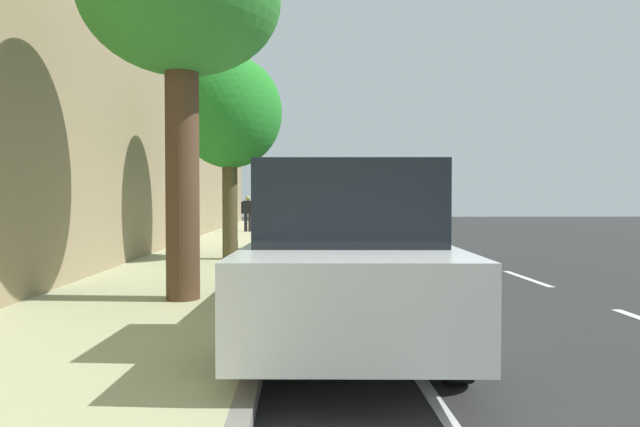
{
  "coord_description": "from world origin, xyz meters",
  "views": [
    {
      "loc": [
        1.25,
        16.7,
        1.59
      ],
      "look_at": [
        0.38,
        -6.76,
        0.98
      ],
      "focal_mm": 30.69,
      "sensor_mm": 36.0,
      "label": 1
    }
  ],
  "objects_px": {
    "bicycle_at_curb": "(301,229)",
    "parked_pickup_white_mid": "(344,259)",
    "pedestrian_on_phone": "(248,211)",
    "street_tree_near_cyclist": "(230,114)",
    "fire_hydrant": "(270,235)",
    "parked_suv_black_second": "(324,220)",
    "parked_sedan_grey_nearest": "(310,214)",
    "street_tree_mid_block": "(181,6)",
    "cyclist_with_backpack": "(296,212)"
  },
  "relations": [
    {
      "from": "parked_pickup_white_mid",
      "to": "bicycle_at_curb",
      "type": "xyz_separation_m",
      "value": [
        0.45,
        -16.1,
        -0.54
      ]
    },
    {
      "from": "parked_suv_black_second",
      "to": "cyclist_with_backpack",
      "type": "height_order",
      "value": "parked_suv_black_second"
    },
    {
      "from": "parked_sedan_grey_nearest",
      "to": "parked_suv_black_second",
      "type": "relative_size",
      "value": 0.93
    },
    {
      "from": "parked_suv_black_second",
      "to": "bicycle_at_curb",
      "type": "height_order",
      "value": "parked_suv_black_second"
    },
    {
      "from": "fire_hydrant",
      "to": "street_tree_mid_block",
      "type": "bearing_deg",
      "value": 83.61
    },
    {
      "from": "street_tree_near_cyclist",
      "to": "fire_hydrant",
      "type": "distance_m",
      "value": 3.93
    },
    {
      "from": "parked_suv_black_second",
      "to": "street_tree_near_cyclist",
      "type": "height_order",
      "value": "street_tree_near_cyclist"
    },
    {
      "from": "bicycle_at_curb",
      "to": "parked_pickup_white_mid",
      "type": "bearing_deg",
      "value": 91.61
    },
    {
      "from": "parked_sedan_grey_nearest",
      "to": "fire_hydrant",
      "type": "bearing_deg",
      "value": 84.98
    },
    {
      "from": "parked_suv_black_second",
      "to": "fire_hydrant",
      "type": "xyz_separation_m",
      "value": [
        1.47,
        -0.94,
        -0.46
      ]
    },
    {
      "from": "bicycle_at_curb",
      "to": "cyclist_with_backpack",
      "type": "distance_m",
      "value": 0.87
    },
    {
      "from": "bicycle_at_curb",
      "to": "street_tree_near_cyclist",
      "type": "xyz_separation_m",
      "value": [
        1.75,
        9.08,
        3.28
      ]
    },
    {
      "from": "pedestrian_on_phone",
      "to": "parked_pickup_white_mid",
      "type": "bearing_deg",
      "value": 98.82
    },
    {
      "from": "parked_suv_black_second",
      "to": "pedestrian_on_phone",
      "type": "bearing_deg",
      "value": -73.41
    },
    {
      "from": "parked_pickup_white_mid",
      "to": "pedestrian_on_phone",
      "type": "relative_size",
      "value": 3.34
    },
    {
      "from": "cyclist_with_backpack",
      "to": "street_tree_mid_block",
      "type": "height_order",
      "value": "street_tree_mid_block"
    },
    {
      "from": "parked_suv_black_second",
      "to": "pedestrian_on_phone",
      "type": "relative_size",
      "value": 2.95
    },
    {
      "from": "parked_suv_black_second",
      "to": "cyclist_with_backpack",
      "type": "distance_m",
      "value": 8.23
    },
    {
      "from": "parked_pickup_white_mid",
      "to": "street_tree_mid_block",
      "type": "xyz_separation_m",
      "value": [
        2.2,
        -1.69,
        3.44
      ]
    },
    {
      "from": "parked_sedan_grey_nearest",
      "to": "pedestrian_on_phone",
      "type": "xyz_separation_m",
      "value": [
        2.92,
        7.2,
        0.3
      ]
    },
    {
      "from": "street_tree_near_cyclist",
      "to": "street_tree_mid_block",
      "type": "height_order",
      "value": "street_tree_mid_block"
    },
    {
      "from": "parked_pickup_white_mid",
      "to": "fire_hydrant",
      "type": "distance_m",
      "value": 9.41
    },
    {
      "from": "fire_hydrant",
      "to": "cyclist_with_backpack",
      "type": "bearing_deg",
      "value": -95.28
    },
    {
      "from": "cyclist_with_backpack",
      "to": "street_tree_near_cyclist",
      "type": "xyz_separation_m",
      "value": [
        1.52,
        9.54,
        2.57
      ]
    },
    {
      "from": "bicycle_at_curb",
      "to": "fire_hydrant",
      "type": "relative_size",
      "value": 2.04
    },
    {
      "from": "parked_sedan_grey_nearest",
      "to": "fire_hydrant",
      "type": "xyz_separation_m",
      "value": [
        1.43,
        16.23,
        -0.18
      ]
    },
    {
      "from": "parked_pickup_white_mid",
      "to": "bicycle_at_curb",
      "type": "bearing_deg",
      "value": -88.39
    },
    {
      "from": "parked_suv_black_second",
      "to": "fire_hydrant",
      "type": "relative_size",
      "value": 5.66
    },
    {
      "from": "parked_pickup_white_mid",
      "to": "parked_sedan_grey_nearest",
      "type": "bearing_deg",
      "value": -90.18
    },
    {
      "from": "parked_sedan_grey_nearest",
      "to": "bicycle_at_curb",
      "type": "bearing_deg",
      "value": 86.77
    },
    {
      "from": "street_tree_mid_block",
      "to": "fire_hydrant",
      "type": "height_order",
      "value": "street_tree_mid_block"
    },
    {
      "from": "street_tree_near_cyclist",
      "to": "street_tree_mid_block",
      "type": "bearing_deg",
      "value": 90.0
    },
    {
      "from": "parked_suv_black_second",
      "to": "parked_pickup_white_mid",
      "type": "xyz_separation_m",
      "value": [
        0.13,
        8.37,
        -0.13
      ]
    },
    {
      "from": "bicycle_at_curb",
      "to": "pedestrian_on_phone",
      "type": "bearing_deg",
      "value": -43.05
    },
    {
      "from": "cyclist_with_backpack",
      "to": "street_tree_mid_block",
      "type": "distance_m",
      "value": 15.3
    },
    {
      "from": "bicycle_at_curb",
      "to": "street_tree_mid_block",
      "type": "distance_m",
      "value": 15.05
    },
    {
      "from": "cyclist_with_backpack",
      "to": "street_tree_near_cyclist",
      "type": "height_order",
      "value": "street_tree_near_cyclist"
    },
    {
      "from": "street_tree_mid_block",
      "to": "pedestrian_on_phone",
      "type": "xyz_separation_m",
      "value": [
        0.64,
        -16.65,
        -3.29
      ]
    },
    {
      "from": "parked_suv_black_second",
      "to": "bicycle_at_curb",
      "type": "relative_size",
      "value": 2.77
    },
    {
      "from": "street_tree_near_cyclist",
      "to": "street_tree_mid_block",
      "type": "distance_m",
      "value": 5.38
    },
    {
      "from": "street_tree_near_cyclist",
      "to": "fire_hydrant",
      "type": "relative_size",
      "value": 5.82
    },
    {
      "from": "parked_sedan_grey_nearest",
      "to": "street_tree_near_cyclist",
      "type": "height_order",
      "value": "street_tree_near_cyclist"
    },
    {
      "from": "parked_suv_black_second",
      "to": "pedestrian_on_phone",
      "type": "distance_m",
      "value": 10.4
    },
    {
      "from": "parked_sedan_grey_nearest",
      "to": "cyclist_with_backpack",
      "type": "distance_m",
      "value": 9.01
    },
    {
      "from": "parked_pickup_white_mid",
      "to": "pedestrian_on_phone",
      "type": "distance_m",
      "value": 18.55
    },
    {
      "from": "parked_pickup_white_mid",
      "to": "pedestrian_on_phone",
      "type": "xyz_separation_m",
      "value": [
        2.84,
        -18.33,
        0.15
      ]
    },
    {
      "from": "parked_sedan_grey_nearest",
      "to": "parked_pickup_white_mid",
      "type": "xyz_separation_m",
      "value": [
        0.08,
        25.53,
        0.15
      ]
    },
    {
      "from": "pedestrian_on_phone",
      "to": "bicycle_at_curb",
      "type": "bearing_deg",
      "value": 136.95
    },
    {
      "from": "cyclist_with_backpack",
      "to": "street_tree_mid_block",
      "type": "relative_size",
      "value": 0.32
    },
    {
      "from": "parked_sedan_grey_nearest",
      "to": "street_tree_near_cyclist",
      "type": "relative_size",
      "value": 0.9
    }
  ]
}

